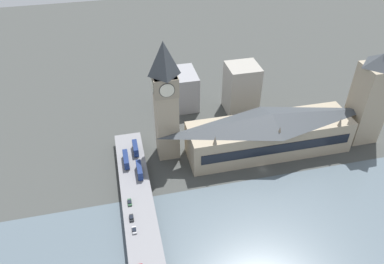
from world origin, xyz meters
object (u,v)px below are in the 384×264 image
(parliament_hall, at_px, (269,133))
(car_northbound_tail, at_px, (134,230))
(victoria_tower, at_px, (369,98))
(car_northbound_lead, at_px, (132,218))
(double_decker_bus_lead, at_px, (139,170))
(double_decker_bus_mid, at_px, (135,148))
(double_decker_bus_rear, at_px, (126,159))
(car_northbound_mid, at_px, (130,202))
(clock_tower, at_px, (166,99))
(road_bridge, at_px, (144,244))

(parliament_hall, height_order, car_northbound_tail, parliament_hall)
(victoria_tower, relative_size, car_northbound_lead, 14.64)
(double_decker_bus_lead, distance_m, car_northbound_lead, 28.76)
(double_decker_bus_mid, bearing_deg, double_decker_bus_lead, -179.68)
(parliament_hall, bearing_deg, double_decker_bus_lead, 97.08)
(double_decker_bus_rear, xyz_separation_m, car_northbound_tail, (-44.41, 0.57, -1.93))
(double_decker_bus_lead, bearing_deg, double_decker_bus_rear, 31.05)
(double_decker_bus_lead, height_order, car_northbound_mid, double_decker_bus_lead)
(double_decker_bus_lead, bearing_deg, clock_tower, -42.42)
(double_decker_bus_rear, relative_size, car_northbound_mid, 2.81)
(road_bridge, bearing_deg, victoria_tower, -69.21)
(parliament_hall, bearing_deg, clock_tower, 79.17)
(car_northbound_mid, bearing_deg, parliament_hall, -70.89)
(victoria_tower, xyz_separation_m, double_decker_bus_rear, (0.63, 135.30, -18.25))
(clock_tower, xyz_separation_m, double_decker_bus_mid, (-1.87, 17.91, -26.91))
(car_northbound_lead, bearing_deg, road_bridge, -164.42)
(victoria_tower, xyz_separation_m, car_northbound_mid, (-27.57, 136.29, -20.17))
(victoria_tower, bearing_deg, double_decker_bus_rear, 89.73)
(clock_tower, height_order, car_northbound_mid, clock_tower)
(car_northbound_tail, bearing_deg, car_northbound_mid, 1.50)
(double_decker_bus_lead, height_order, car_northbound_tail, double_decker_bus_lead)
(double_decker_bus_rear, bearing_deg, car_northbound_lead, 178.34)
(road_bridge, bearing_deg, car_northbound_lead, 15.58)
(parliament_hall, distance_m, car_northbound_mid, 84.23)
(double_decker_bus_lead, relative_size, car_northbound_lead, 2.78)
(car_northbound_lead, bearing_deg, double_decker_bus_lead, -13.98)
(clock_tower, relative_size, car_northbound_tail, 17.23)
(double_decker_bus_mid, bearing_deg, victoria_tower, -93.77)
(car_northbound_tail, bearing_deg, road_bridge, -153.86)
(double_decker_bus_rear, bearing_deg, road_bridge, -177.01)
(double_decker_bus_lead, bearing_deg, car_northbound_tail, 169.53)
(road_bridge, relative_size, double_decker_bus_rear, 12.84)
(road_bridge, bearing_deg, car_northbound_tail, 26.14)
(parliament_hall, relative_size, double_decker_bus_lead, 8.24)
(parliament_hall, xyz_separation_m, double_decker_bus_rear, (0.69, 78.40, -3.90))
(double_decker_bus_rear, bearing_deg, car_northbound_mid, 177.98)
(victoria_tower, height_order, double_decker_bus_mid, victoria_tower)
(car_northbound_mid, distance_m, car_northbound_tail, 16.21)
(road_bridge, bearing_deg, double_decker_bus_rear, 2.99)
(victoria_tower, height_order, car_northbound_mid, victoria_tower)
(car_northbound_lead, bearing_deg, victoria_tower, -74.86)
(double_decker_bus_rear, bearing_deg, clock_tower, -67.52)
(clock_tower, bearing_deg, car_northbound_mid, 147.02)
(parliament_hall, distance_m, road_bridge, 91.24)
(clock_tower, bearing_deg, double_decker_bus_mid, 95.96)
(victoria_tower, relative_size, road_bridge, 0.38)
(double_decker_bus_lead, xyz_separation_m, car_northbound_tail, (-34.70, 6.41, -2.03))
(victoria_tower, distance_m, double_decker_bus_lead, 131.04)
(double_decker_bus_mid, xyz_separation_m, car_northbound_lead, (-45.46, 6.83, -1.92))
(clock_tower, xyz_separation_m, car_northbound_mid, (-37.99, 24.65, -28.89))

